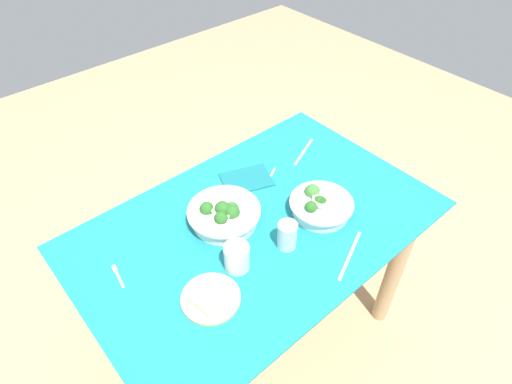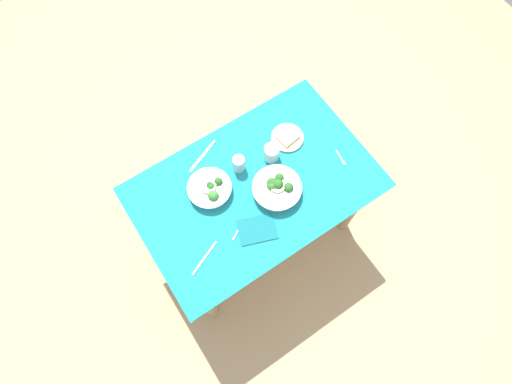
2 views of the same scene
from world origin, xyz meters
TOP-DOWN VIEW (x-y plane):
  - ground_plane at (0.00, 0.00)m, footprint 6.00×6.00m
  - dining_table at (0.00, 0.00)m, footprint 1.24×0.80m
  - broccoli_bowl_far at (-0.20, 0.10)m, footprint 0.23×0.23m
  - broccoli_bowl_near at (0.08, -0.08)m, footprint 0.25×0.25m
  - bread_side_plate at (0.31, 0.14)m, footprint 0.18×0.18m
  - water_glass_center at (-0.01, 0.14)m, footprint 0.06×0.06m
  - water_glass_side at (0.17, 0.10)m, footprint 0.08×0.08m
  - fork_by_far_bowl at (0.47, -0.12)m, footprint 0.03×0.10m
  - fork_by_near_bowl at (-0.20, -0.15)m, footprint 0.09×0.06m
  - table_knife_left at (-0.13, 0.30)m, footprint 0.21×0.09m
  - table_knife_right at (-0.41, -0.18)m, footprint 0.18×0.08m
  - napkin_folded_upper at (-0.12, -0.20)m, footprint 0.22×0.19m

SIDE VIEW (x-z plane):
  - ground_plane at x=0.00m, z-range 0.00..0.00m
  - dining_table at x=0.00m, z-range 0.24..1.02m
  - table_knife_left at x=-0.13m, z-range 0.78..0.78m
  - table_knife_right at x=-0.41m, z-range 0.78..0.78m
  - fork_by_near_bowl at x=-0.20m, z-range 0.78..0.78m
  - fork_by_far_bowl at x=0.47m, z-range 0.78..0.78m
  - napkin_folded_upper at x=-0.12m, z-range 0.78..0.78m
  - bread_side_plate at x=0.31m, z-range 0.77..0.80m
  - broccoli_bowl_far at x=-0.20m, z-range 0.77..0.85m
  - broccoli_bowl_near at x=0.08m, z-range 0.77..0.86m
  - water_glass_side at x=0.17m, z-range 0.78..0.87m
  - water_glass_center at x=-0.01m, z-range 0.78..0.88m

